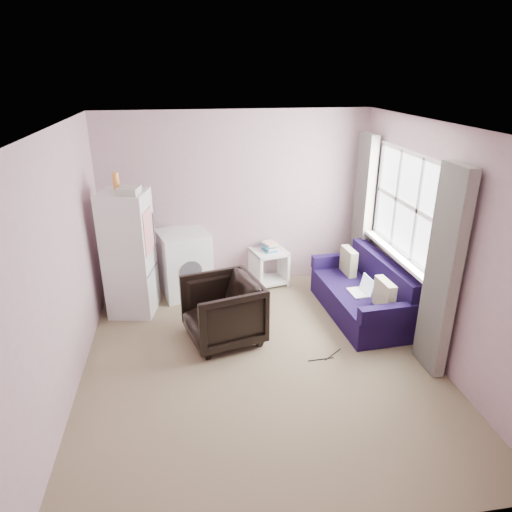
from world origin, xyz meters
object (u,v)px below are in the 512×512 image
(fridge, at_px, (129,253))
(washing_machine, at_px, (184,262))
(armchair, at_px, (223,308))
(sofa, at_px, (364,295))
(side_table, at_px, (269,264))

(fridge, relative_size, washing_machine, 2.00)
(armchair, height_order, sofa, armchair)
(armchair, bearing_deg, fridge, -142.95)
(washing_machine, bearing_deg, sofa, -38.82)
(fridge, distance_m, sofa, 3.06)
(washing_machine, height_order, side_table, washing_machine)
(washing_machine, relative_size, sofa, 0.53)
(fridge, bearing_deg, armchair, -27.49)
(armchair, relative_size, fridge, 0.45)
(fridge, xyz_separation_m, side_table, (1.91, 0.56, -0.52))
(washing_machine, bearing_deg, side_table, -9.17)
(washing_machine, distance_m, side_table, 1.26)
(armchair, height_order, washing_machine, washing_machine)
(side_table, bearing_deg, washing_machine, -173.73)
(fridge, bearing_deg, washing_machine, 43.31)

